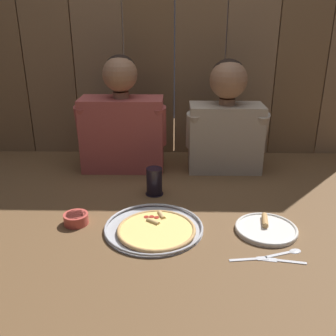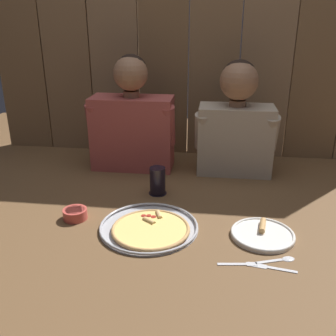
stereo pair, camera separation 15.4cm
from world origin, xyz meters
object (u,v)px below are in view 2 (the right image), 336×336
Objects in this scene: drinking_glass at (158,181)px; pizza_tray at (150,227)px; diner_right at (236,122)px; diner_left at (132,120)px; dinner_plate at (263,234)px; dipping_bowl at (75,213)px.

pizza_tray is at bearing -86.65° from drinking_glass.
diner_right reaches higher than drinking_glass.
diner_left is (-0.18, 0.31, 0.20)m from drinking_glass.
diner_right is at bearing 98.10° from dinner_plate.
drinking_glass is 0.22× the size of diner_right.
dipping_bowl is at bearing -136.99° from drinking_glass.
diner_left reaches higher than pizza_tray.
dinner_plate is at bearing -3.19° from dipping_bowl.
dinner_plate is at bearing 0.98° from pizza_tray.
drinking_glass is 0.41m from diner_left.
pizza_tray is at bearing -8.77° from dipping_bowl.
pizza_tray is 1.61× the size of dinner_plate.
diner_left is at bearing 78.94° from dipping_bowl.
dinner_plate is 2.44× the size of dipping_bowl.
dipping_bowl is 0.17× the size of diner_right.
diner_left reaches higher than dipping_bowl.
diner_right reaches higher than dipping_bowl.
pizza_tray is 0.42m from dinner_plate.
pizza_tray is 0.67× the size of diner_right.
pizza_tray is at bearing -72.71° from diner_left.
diner_left is 0.53m from diner_right.
dipping_bowl is (-0.73, 0.04, 0.01)m from dinner_plate.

